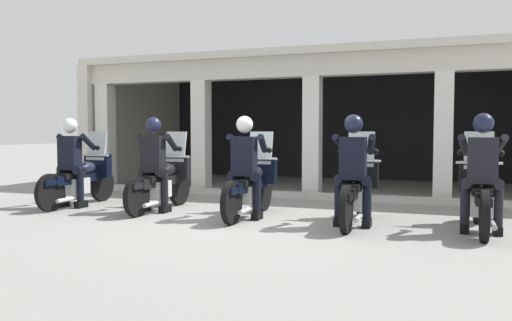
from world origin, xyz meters
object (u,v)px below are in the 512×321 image
at_px(police_officer_center, 245,158).
at_px(motorcycle_right, 356,189).
at_px(motorcycle_left, 163,181).
at_px(police_officer_far_left, 71,155).
at_px(motorcycle_center, 251,185).
at_px(motorcycle_far_left, 82,178).
at_px(police_officer_far_right, 482,163).
at_px(police_officer_left, 154,156).
at_px(police_officer_right, 353,161).
at_px(motorcycle_far_right, 480,194).

bearing_deg(police_officer_center, motorcycle_right, 3.07).
bearing_deg(motorcycle_left, police_officer_far_left, -171.36).
bearing_deg(motorcycle_center, motorcycle_far_left, 174.78).
height_order(motorcycle_left, police_officer_center, police_officer_center).
bearing_deg(motorcycle_center, police_officer_far_right, -9.18).
bearing_deg(police_officer_far_right, motorcycle_center, 174.83).
bearing_deg(motorcycle_center, police_officer_left, -178.15).
bearing_deg(police_officer_right, police_officer_center, 168.73).
distance_m(police_officer_left, motorcycle_far_right, 5.04).
distance_m(police_officer_left, police_officer_far_right, 5.02).
xyz_separation_m(police_officer_right, motorcycle_far_right, (1.67, 0.33, -0.44)).
bearing_deg(motorcycle_left, motorcycle_far_left, 179.06).
xyz_separation_m(motorcycle_right, motorcycle_far_right, (1.67, 0.05, 0.00)).
xyz_separation_m(motorcycle_left, police_officer_far_right, (5.01, -0.44, 0.44)).
distance_m(police_officer_far_left, motorcycle_center, 3.38).
height_order(police_officer_center, motorcycle_far_right, police_officer_center).
relative_size(police_officer_left, motorcycle_far_right, 0.78).
relative_size(motorcycle_left, motorcycle_far_right, 1.00).
relative_size(motorcycle_far_left, motorcycle_left, 1.00).
relative_size(police_officer_left, motorcycle_right, 0.78).
xyz_separation_m(motorcycle_left, police_officer_center, (1.67, -0.40, 0.44)).
bearing_deg(motorcycle_far_left, police_officer_far_left, -96.11).
relative_size(motorcycle_left, police_officer_far_right, 1.29).
bearing_deg(motorcycle_center, motorcycle_far_right, -4.34).
height_order(motorcycle_left, police_officer_right, police_officer_right).
bearing_deg(motorcycle_right, motorcycle_far_right, -6.72).
xyz_separation_m(motorcycle_center, motorcycle_far_right, (3.34, -0.03, 0.00)).
xyz_separation_m(police_officer_far_left, police_officer_far_right, (6.69, -0.12, 0.00)).
bearing_deg(police_officer_center, police_officer_far_right, -4.34).
xyz_separation_m(police_officer_center, police_officer_right, (1.67, -0.08, 0.00)).
height_order(police_officer_center, police_officer_right, same).
bearing_deg(police_officer_far_right, police_officer_left, 178.51).
bearing_deg(police_officer_left, motorcycle_far_left, 169.39).
bearing_deg(police_officer_left, police_officer_right, -5.57).
relative_size(police_officer_right, police_officer_far_right, 1.00).
bearing_deg(police_officer_far_right, motorcycle_left, 175.28).
bearing_deg(motorcycle_right, motorcycle_far_left, 169.66).
xyz_separation_m(motorcycle_right, police_officer_far_right, (1.67, -0.23, 0.44)).
relative_size(police_officer_far_left, police_officer_right, 1.00).
bearing_deg(police_officer_far_left, motorcycle_far_right, -4.45).
xyz_separation_m(police_officer_far_left, police_officer_center, (3.34, -0.09, 0.00)).
distance_m(motorcycle_left, motorcycle_far_right, 5.02).
relative_size(motorcycle_left, police_officer_center, 1.29).
bearing_deg(police_officer_center, motorcycle_left, 162.69).
height_order(police_officer_far_left, police_officer_far_right, same).
height_order(motorcycle_center, motorcycle_right, same).
xyz_separation_m(motorcycle_far_left, police_officer_far_left, (-0.00, -0.28, 0.44)).
bearing_deg(police_officer_far_left, motorcycle_far_left, 83.89).
height_order(motorcycle_far_left, motorcycle_center, same).
distance_m(motorcycle_left, motorcycle_center, 1.68).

